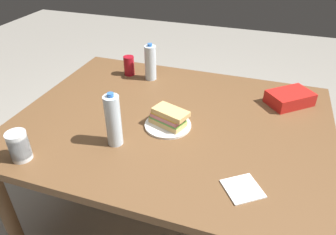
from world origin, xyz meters
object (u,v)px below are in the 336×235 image
object	(u,v)px
sandwich	(169,117)
chip_bag	(290,98)
paper_plate	(168,125)
soda_can_red	(129,66)
water_bottle_spare	(150,63)
water_bottle_tall	(113,121)
dining_table	(172,131)
plastic_cup_stack	(19,146)

from	to	relation	value
sandwich	chip_bag	world-z (taller)	sandwich
paper_plate	soda_can_red	distance (m)	0.63
soda_can_red	water_bottle_spare	distance (m)	0.16
soda_can_red	water_bottle_spare	xyz separation A→B (m)	(0.15, -0.01, 0.05)
water_bottle_tall	dining_table	bearing A→B (deg)	55.81
water_bottle_spare	sandwich	bearing A→B (deg)	-59.36
dining_table	sandwich	distance (m)	0.15
water_bottle_tall	water_bottle_spare	distance (m)	0.67
dining_table	paper_plate	xyz separation A→B (m)	(0.00, -0.07, 0.08)
paper_plate	soda_can_red	size ratio (longest dim) A/B	1.85
paper_plate	soda_can_red	xyz separation A→B (m)	(-0.42, 0.47, 0.05)
chip_bag	water_bottle_spare	distance (m)	0.83
soda_can_red	chip_bag	bearing A→B (deg)	-3.54
dining_table	soda_can_red	bearing A→B (deg)	135.84
paper_plate	plastic_cup_stack	xyz separation A→B (m)	(-0.51, -0.42, 0.06)
water_bottle_tall	sandwich	bearing A→B (deg)	47.22
water_bottle_tall	soda_can_red	bearing A→B (deg)	109.43
water_bottle_tall	plastic_cup_stack	size ratio (longest dim) A/B	1.95
water_bottle_tall	water_bottle_spare	world-z (taller)	water_bottle_tall
dining_table	water_bottle_spare	bearing A→B (deg)	124.15
soda_can_red	paper_plate	bearing A→B (deg)	-48.41
paper_plate	sandwich	bearing A→B (deg)	7.04
paper_plate	water_bottle_tall	xyz separation A→B (m)	(-0.18, -0.20, 0.12)
dining_table	paper_plate	distance (m)	0.11
water_bottle_tall	plastic_cup_stack	world-z (taller)	water_bottle_tall
sandwich	soda_can_red	distance (m)	0.63
chip_bag	plastic_cup_stack	distance (m)	1.35
dining_table	paper_plate	size ratio (longest dim) A/B	6.88
soda_can_red	plastic_cup_stack	xyz separation A→B (m)	(-0.09, -0.89, 0.00)
paper_plate	dining_table	bearing A→B (deg)	90.70
soda_can_red	dining_table	bearing A→B (deg)	-44.16
paper_plate	water_bottle_spare	distance (m)	0.54
chip_bag	plastic_cup_stack	xyz separation A→B (m)	(-1.06, -0.83, 0.03)
sandwich	soda_can_red	size ratio (longest dim) A/B	1.67
soda_can_red	water_bottle_spare	size ratio (longest dim) A/B	0.53
paper_plate	plastic_cup_stack	distance (m)	0.66
paper_plate	plastic_cup_stack	bearing A→B (deg)	-140.27
sandwich	chip_bag	size ratio (longest dim) A/B	0.89
chip_bag	water_bottle_tall	xyz separation A→B (m)	(-0.74, -0.61, 0.09)
chip_bag	plastic_cup_stack	world-z (taller)	plastic_cup_stack
paper_plate	sandwich	size ratio (longest dim) A/B	1.11
plastic_cup_stack	water_bottle_spare	xyz separation A→B (m)	(0.24, 0.88, 0.04)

